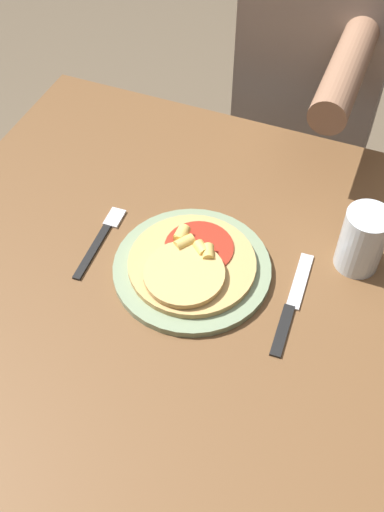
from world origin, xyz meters
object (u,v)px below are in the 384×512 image
drinking_glass (363,240)px  pizza (191,263)px  person_diner (313,75)px  fork (102,237)px  knife (291,305)px  plate (192,268)px  dining_table (196,337)px

drinking_glass → pizza: bearing=-153.9°
pizza → drinking_glass: size_ratio=1.84×
drinking_glass → person_diner: person_diner is taller
pizza → fork: pizza is taller
knife → drinking_glass: size_ratio=1.87×
pizza → person_diner: (0.04, 0.68, -0.04)m
fork → knife: same height
plate → fork: plate is taller
plate → knife: size_ratio=1.22×
dining_table → person_diner: 0.74m
pizza → drinking_glass: bearing=26.1°
pizza → fork: 0.18m
plate → person_diner: 0.68m
dining_table → plate: plate is taller
plate → knife: 0.18m
pizza → person_diner: person_diner is taller
dining_table → person_diner: size_ratio=0.86×
dining_table → plate: bearing=117.2°
drinking_glass → person_diner: size_ratio=0.10×
knife → drinking_glass: bearing=59.2°
dining_table → drinking_glass: size_ratio=9.00×
fork → person_diner: (0.22, 0.67, -0.02)m
pizza → knife: bearing=-1.4°
dining_table → knife: 0.19m
person_diner → plate: bearing=-93.6°
fork → knife: size_ratio=0.80×
plate → pizza: size_ratio=1.24×
pizza → drinking_glass: drinking_glass is taller
dining_table → person_diner: person_diner is taller
plate → drinking_glass: size_ratio=2.29×
pizza → person_diner: size_ratio=0.18×
knife → fork: bearing=177.2°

